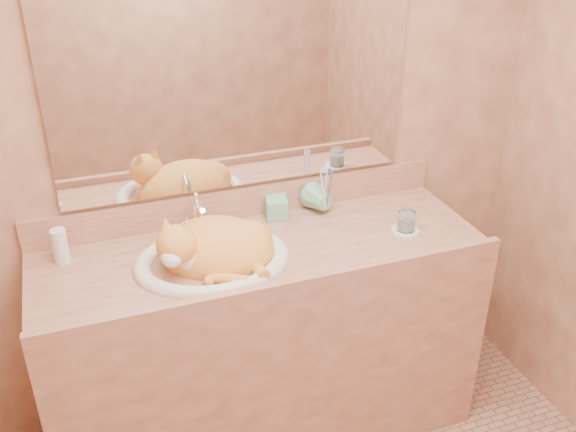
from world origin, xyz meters
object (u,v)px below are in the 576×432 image
object	(u,v)px
sink_basin	(211,241)
water_glass	(406,221)
vanity_counter	(264,343)
soap_dispenser	(278,201)
cat	(212,246)
toothbrush_cup	(326,204)

from	to	relation	value
sink_basin	water_glass	xyz separation A→B (m)	(0.72, -0.04, -0.03)
vanity_counter	soap_dispenser	size ratio (longest dim) A/B	8.90
vanity_counter	water_glass	bearing A→B (deg)	-6.70
vanity_counter	cat	distance (m)	0.52
sink_basin	soap_dispenser	world-z (taller)	soap_dispenser
sink_basin	water_glass	world-z (taller)	sink_basin
toothbrush_cup	vanity_counter	bearing A→B (deg)	-153.43
sink_basin	toothbrush_cup	world-z (taller)	sink_basin
vanity_counter	toothbrush_cup	xyz separation A→B (m)	(0.31, 0.15, 0.48)
cat	vanity_counter	bearing A→B (deg)	27.65
vanity_counter	water_glass	xyz separation A→B (m)	(0.54, -0.06, 0.47)
vanity_counter	soap_dispenser	xyz separation A→B (m)	(0.12, 0.17, 0.51)
sink_basin	water_glass	size ratio (longest dim) A/B	6.83
vanity_counter	soap_dispenser	world-z (taller)	soap_dispenser
vanity_counter	cat	xyz separation A→B (m)	(-0.19, -0.02, 0.49)
cat	toothbrush_cup	xyz separation A→B (m)	(0.49, 0.17, -0.01)
soap_dispenser	toothbrush_cup	distance (m)	0.20
cat	soap_dispenser	size ratio (longest dim) A/B	2.20
vanity_counter	sink_basin	world-z (taller)	sink_basin
sink_basin	cat	xyz separation A→B (m)	(0.00, 0.00, -0.02)
water_glass	cat	bearing A→B (deg)	176.44
cat	soap_dispenser	distance (m)	0.36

